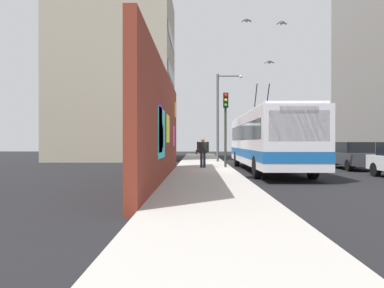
{
  "coord_description": "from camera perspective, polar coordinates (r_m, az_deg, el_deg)",
  "views": [
    {
      "loc": [
        -18.23,
        1.95,
        1.59
      ],
      "look_at": [
        1.64,
        2.25,
        1.47
      ],
      "focal_mm": 32.79,
      "sensor_mm": 36.0,
      "label": 1
    }
  ],
  "objects": [
    {
      "name": "traffic_light",
      "position": [
        19.99,
        5.48,
        4.38
      ],
      "size": [
        0.49,
        0.28,
        4.23
      ],
      "color": "#2D382D",
      "rests_on": "sidewalk_slab"
    },
    {
      "name": "parked_car_dark_gray",
      "position": [
        22.43,
        24.4,
        -1.62
      ],
      "size": [
        4.53,
        1.74,
        1.58
      ],
      "color": "#38383D",
      "rests_on": "ground_plane"
    },
    {
      "name": "graffiti_wall",
      "position": [
        14.06,
        -4.83,
        2.95
      ],
      "size": [
        13.51,
        0.32,
        4.46
      ],
      "color": "maroon",
      "rests_on": "ground_plane"
    },
    {
      "name": "curbside_puddle",
      "position": [
        15.87,
        10.17,
        -5.4
      ],
      "size": [
        1.16,
        1.16,
        0.0
      ],
      "primitive_type": "cylinder",
      "color": "black",
      "rests_on": "ground_plane"
    },
    {
      "name": "sidewalk_slab",
      "position": [
        18.29,
        1.98,
        -4.4
      ],
      "size": [
        48.0,
        3.2,
        0.15
      ],
      "primitive_type": "cube",
      "color": "#ADA8A0",
      "rests_on": "ground_plane"
    },
    {
      "name": "ground_plane",
      "position": [
        18.4,
        6.98,
        -4.61
      ],
      "size": [
        80.0,
        80.0,
        0.0
      ],
      "primitive_type": "plane",
      "color": "black"
    },
    {
      "name": "pedestrian_midblock",
      "position": [
        19.66,
        1.76,
        -1.02
      ],
      "size": [
        0.22,
        0.74,
        1.66
      ],
      "color": "#1E1E2D",
      "rests_on": "sidewalk_slab"
    },
    {
      "name": "parked_car_black",
      "position": [
        27.73,
        19.71,
        -1.24
      ],
      "size": [
        4.32,
        1.87,
        1.58
      ],
      "color": "black",
      "rests_on": "ground_plane"
    },
    {
      "name": "street_lamp",
      "position": [
        26.06,
        4.69,
        5.39
      ],
      "size": [
        0.44,
        1.93,
        6.46
      ],
      "color": "#4C4C51",
      "rests_on": "sidewalk_slab"
    },
    {
      "name": "building_far_left",
      "position": [
        32.45,
        -12.25,
        10.55
      ],
      "size": [
        8.85,
        9.9,
        14.69
      ],
      "color": "#9E937F",
      "rests_on": "ground_plane"
    },
    {
      "name": "city_bus",
      "position": [
        19.25,
        12.11,
        0.82
      ],
      "size": [
        11.91,
        2.68,
        4.91
      ],
      "color": "silver",
      "rests_on": "ground_plane"
    },
    {
      "name": "flying_pigeons",
      "position": [
        19.65,
        12.39,
        18.89
      ],
      "size": [
        5.39,
        2.1,
        3.19
      ],
      "color": "slate"
    }
  ]
}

